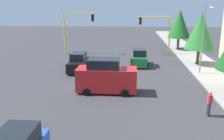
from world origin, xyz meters
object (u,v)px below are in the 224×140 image
Objects in this scene: tree_roadside_mid at (200,31)px; traffic_signal_far_right at (76,25)px; delivery_van_red at (106,77)px; car_green at (139,58)px; car_black at (78,63)px; street_lamp_curbside at (205,32)px; tree_roadside_far at (179,24)px; traffic_signal_far_left at (157,27)px; pedestrian_crossing at (209,103)px.

traffic_signal_far_right is at bearing -110.88° from tree_roadside_mid.
delivery_van_red is 1.25× the size of car_green.
car_green is at bearing 113.55° from car_black.
tree_roadside_far is at bearing 178.81° from street_lamp_curbside.
traffic_signal_far_left is 3.21× the size of pedestrian_crossing.
pedestrian_crossing is at bearing 4.29° from traffic_signal_far_left.
car_black is 14.75m from pedestrian_crossing.
tree_roadside_far is 22.24m from delivery_van_red.
delivery_van_red is (10.00, -9.81, -2.74)m from tree_roadside_mid.
delivery_van_red is at bearing -44.46° from tree_roadside_mid.
car_green is at bearing 162.28° from delivery_van_red.
street_lamp_curbside is at bearing -1.19° from tree_roadside_far.
car_green is at bearing -162.87° from pedestrian_crossing.
car_black is at bearing -93.14° from street_lamp_curbside.
tree_roadside_far is at bearing 104.72° from traffic_signal_far_right.
tree_roadside_far reaches higher than pedestrian_crossing.
traffic_signal_far_left is 13.65m from car_black.
tree_roadside_mid reaches higher than traffic_signal_far_right.
traffic_signal_far_left is at bearing 90.00° from traffic_signal_far_right.
pedestrian_crossing is at bearing 17.13° from car_green.
traffic_signal_far_right is 17.30m from delivery_van_red.
delivery_van_red is at bearing -119.35° from pedestrian_crossing.
traffic_signal_far_left is 1.42× the size of car_green.
delivery_van_red is 1.15× the size of car_black.
traffic_signal_far_right is 23.94m from pedestrian_crossing.
car_green is 13.71m from pedestrian_crossing.
tree_roadside_far is 1.50× the size of car_black.
street_lamp_curbside is (10.39, 3.54, 0.47)m from traffic_signal_far_left.
tree_roadside_mid reaches higher than pedestrian_crossing.
car_black is at bearing 13.08° from traffic_signal_far_right.
traffic_signal_far_left is 1.31× the size of car_black.
car_green reaches higher than pedestrian_crossing.
delivery_van_red is at bearing 20.28° from traffic_signal_far_right.
pedestrian_crossing is (10.23, 10.63, 0.01)m from car_black.
tree_roadside_mid is 1.28× the size of delivery_van_red.
delivery_van_red is (16.00, 5.91, -2.86)m from traffic_signal_far_right.
street_lamp_curbside is 7.85m from car_green.
tree_roadside_mid is (6.00, 4.34, 0.15)m from traffic_signal_far_left.
delivery_van_red is 8.01m from pedestrian_crossing.
traffic_signal_far_right reaches higher than delivery_van_red.
tree_roadside_mid is 14.55m from pedestrian_crossing.
street_lamp_curbside is 1.14× the size of tree_roadside_mid.
delivery_van_red is at bearing -18.89° from traffic_signal_far_left.
car_green is (6.82, -2.54, -2.98)m from traffic_signal_far_left.
traffic_signal_far_right reaches higher than traffic_signal_far_left.
tree_roadside_mid is 1.48× the size of car_black.
pedestrian_crossing is at bearing 32.89° from traffic_signal_far_right.
tree_roadside_far reaches higher than tree_roadside_mid.
street_lamp_curbside is 1.12× the size of tree_roadside_far.
car_green is at bearing -20.45° from traffic_signal_far_left.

